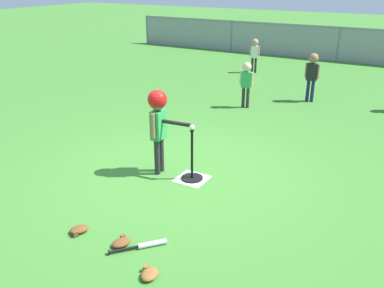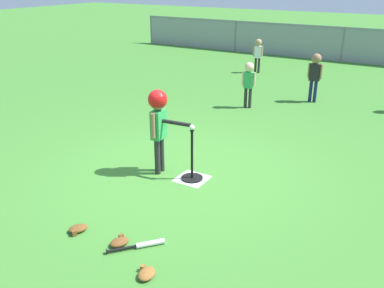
% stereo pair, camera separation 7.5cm
% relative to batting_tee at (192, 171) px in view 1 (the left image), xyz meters
% --- Properties ---
extents(ground_plane, '(60.00, 60.00, 0.00)m').
position_rel_batting_tee_xyz_m(ground_plane, '(-0.25, 0.10, -0.13)').
color(ground_plane, '#3D7A2D').
extents(home_plate, '(0.44, 0.44, 0.01)m').
position_rel_batting_tee_xyz_m(home_plate, '(0.00, 0.00, -0.12)').
color(home_plate, white).
rests_on(home_plate, ground_plane).
extents(batting_tee, '(0.32, 0.32, 0.76)m').
position_rel_batting_tee_xyz_m(batting_tee, '(0.00, 0.00, 0.00)').
color(batting_tee, black).
rests_on(batting_tee, ground_plane).
extents(baseball_on_tee, '(0.07, 0.07, 0.07)m').
position_rel_batting_tee_xyz_m(baseball_on_tee, '(0.00, 0.00, 0.67)').
color(baseball_on_tee, white).
rests_on(baseball_on_tee, batting_tee).
extents(batter_child, '(0.65, 0.36, 1.28)m').
position_rel_batting_tee_xyz_m(batter_child, '(-0.53, -0.05, 0.78)').
color(batter_child, '#262626').
rests_on(batter_child, ground_plane).
extents(fielder_deep_left, '(0.29, 0.20, 1.01)m').
position_rel_batting_tee_xyz_m(fielder_deep_left, '(-2.00, 7.11, 0.52)').
color(fielder_deep_left, '#262626').
rests_on(fielder_deep_left, ground_plane).
extents(fielder_deep_right, '(0.30, 0.20, 1.01)m').
position_rel_batting_tee_xyz_m(fielder_deep_right, '(-0.77, 3.67, 0.52)').
color(fielder_deep_right, '#262626').
rests_on(fielder_deep_right, ground_plane).
extents(fielder_near_left, '(0.33, 0.22, 1.13)m').
position_rel_batting_tee_xyz_m(fielder_near_left, '(0.34, 4.88, 0.60)').
color(fielder_near_left, '#191E4C').
rests_on(fielder_near_left, ground_plane).
extents(spare_bat_silver, '(0.46, 0.52, 0.06)m').
position_rel_batting_tee_xyz_m(spare_bat_silver, '(0.41, -1.68, -0.10)').
color(spare_bat_silver, silver).
rests_on(spare_bat_silver, ground_plane).
extents(glove_by_plate, '(0.21, 0.25, 0.07)m').
position_rel_batting_tee_xyz_m(glove_by_plate, '(0.72, -2.06, -0.09)').
color(glove_by_plate, brown).
rests_on(glove_by_plate, ground_plane).
extents(glove_near_bats, '(0.24, 0.27, 0.07)m').
position_rel_batting_tee_xyz_m(glove_near_bats, '(-0.44, -1.84, -0.09)').
color(glove_near_bats, brown).
rests_on(glove_near_bats, ground_plane).
extents(glove_tossed_aside, '(0.22, 0.26, 0.07)m').
position_rel_batting_tee_xyz_m(glove_tossed_aside, '(0.14, -1.79, -0.09)').
color(glove_tossed_aside, brown).
rests_on(glove_tossed_aside, ground_plane).
extents(outfield_fence, '(16.06, 0.06, 1.15)m').
position_rel_batting_tee_xyz_m(outfield_fence, '(-0.25, 10.26, 0.49)').
color(outfield_fence, slate).
rests_on(outfield_fence, ground_plane).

